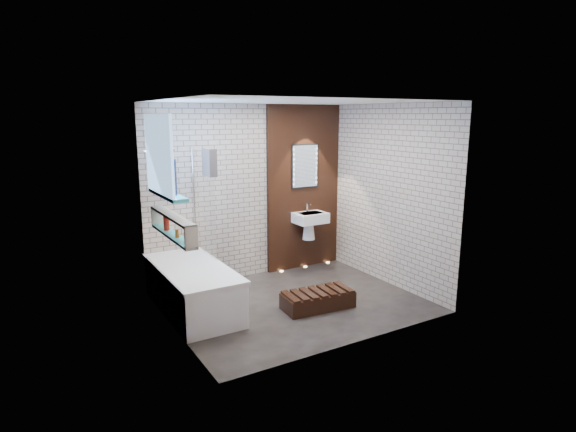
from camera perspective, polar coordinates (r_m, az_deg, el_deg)
ground at (r=6.38m, az=0.70°, el=-10.39°), size 3.20×3.20×0.00m
room_shell at (r=6.01m, az=0.73°, el=1.14°), size 3.24×3.20×2.60m
walnut_panel at (r=7.57m, az=1.88°, el=3.40°), size 1.30×0.06×2.60m
clerestory_window at (r=5.62m, az=-15.07°, el=6.17°), size 0.18×1.00×0.94m
display_niche at (r=5.55m, az=-13.73°, el=-1.17°), size 0.14×1.30×0.26m
bathtub at (r=6.18m, az=-11.40°, el=-8.53°), size 0.79×1.74×0.70m
bath_screen at (r=6.43m, az=-10.09°, el=1.50°), size 0.01×0.78×1.40m
towel at (r=6.11m, az=-9.43°, el=6.38°), size 0.10×0.27×0.35m
shower_head at (r=6.26m, az=-14.24°, el=7.68°), size 0.18×0.18×0.02m
washbasin at (r=7.50m, az=2.66°, el=-0.66°), size 0.50×0.36×0.58m
led_mirror at (r=7.49m, az=2.06°, el=6.01°), size 0.50×0.02×0.70m
walnut_step at (r=6.20m, az=3.61°, el=-10.10°), size 0.94×0.48×0.20m
niche_bottles at (r=5.71m, az=-14.20°, el=-1.06°), size 0.07×0.46×0.17m
sill_vases at (r=5.66m, az=-14.28°, el=4.06°), size 0.17×0.46×0.41m
floor_uplights at (r=7.81m, az=2.10°, el=-6.10°), size 0.96×0.06×0.01m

